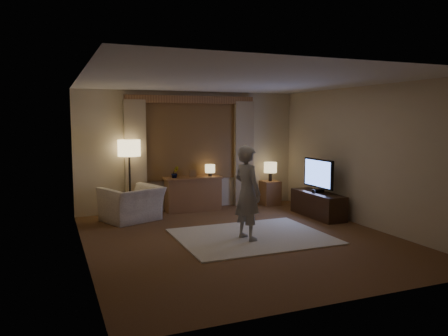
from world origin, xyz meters
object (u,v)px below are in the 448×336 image
armchair (132,204)px  person (247,193)px  tv_stand (318,205)px  side_table (270,193)px  sideboard (193,195)px

armchair → person: (1.51, -2.10, 0.46)m
tv_stand → person: bearing=-153.1°
armchair → side_table: (3.30, 0.45, -0.06)m
armchair → tv_stand: (3.61, -1.04, -0.09)m
armchair → side_table: armchair is taller
armchair → side_table: bearing=165.1°
armchair → person: size_ratio=0.67×
sideboard → tv_stand: sideboard is taller
armchair → person: bearing=103.0°
tv_stand → person: size_ratio=0.90×
sideboard → person: bearing=-88.0°
armchair → side_table: size_ratio=1.86×
person → side_table: bearing=-49.3°
side_table → tv_stand: size_ratio=0.40×
side_table → armchair: bearing=-172.2°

